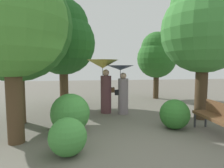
% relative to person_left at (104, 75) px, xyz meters
% --- Properties ---
extents(ground_plane, '(40.00, 40.00, 0.00)m').
position_rel_person_left_xyz_m(ground_plane, '(0.39, -3.45, -1.47)').
color(ground_plane, '#6B665B').
extents(person_left, '(1.17, 1.17, 2.05)m').
position_rel_person_left_xyz_m(person_left, '(0.00, 0.00, 0.00)').
color(person_left, '#563338').
rests_on(person_left, ground).
extents(person_right, '(1.02, 1.02, 1.84)m').
position_rel_person_left_xyz_m(person_right, '(0.64, -0.25, -0.27)').
color(person_right, gray).
rests_on(person_right, ground).
extents(park_bench, '(0.54, 1.52, 0.83)m').
position_rel_person_left_xyz_m(park_bench, '(2.70, -2.82, -0.96)').
color(park_bench, '#38383D').
rests_on(park_bench, ground).
extents(tree_near_left, '(3.44, 3.44, 5.24)m').
position_rel_person_left_xyz_m(tree_near_left, '(-2.80, -0.94, 1.83)').
color(tree_near_left, '#4C3823').
rests_on(tree_near_left, ground).
extents(tree_near_right, '(2.12, 2.12, 3.65)m').
position_rel_person_left_xyz_m(tree_near_right, '(3.22, 2.85, 0.92)').
color(tree_near_right, '#42301E').
rests_on(tree_near_right, ground).
extents(tree_mid_left, '(2.78, 2.78, 4.68)m').
position_rel_person_left_xyz_m(tree_mid_left, '(-1.62, 1.41, 1.57)').
color(tree_mid_left, '#4C3823').
rests_on(tree_mid_left, ground).
extents(tree_mid_right, '(2.80, 2.80, 4.89)m').
position_rel_person_left_xyz_m(tree_mid_right, '(3.18, -1.31, 1.75)').
color(tree_mid_right, '#42301E').
rests_on(tree_mid_right, ground).
extents(tree_far_back, '(2.54, 2.54, 4.58)m').
position_rel_person_left_xyz_m(tree_far_back, '(-2.37, -2.56, 1.57)').
color(tree_far_back, '#4C3823').
rests_on(tree_far_back, ground).
extents(bush_path_left, '(1.07, 1.07, 1.07)m').
position_rel_person_left_xyz_m(bush_path_left, '(-1.15, -2.01, -0.94)').
color(bush_path_left, '#428C3D').
rests_on(bush_path_left, ground).
extents(bush_path_right, '(0.78, 0.78, 0.78)m').
position_rel_person_left_xyz_m(bush_path_right, '(-1.12, -3.40, -1.08)').
color(bush_path_right, '#428C3D').
rests_on(bush_path_right, ground).
extents(bush_behind_bench, '(0.86, 0.86, 0.86)m').
position_rel_person_left_xyz_m(bush_behind_bench, '(1.81, -2.16, -1.04)').
color(bush_behind_bench, '#2D6B28').
rests_on(bush_behind_bench, ground).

